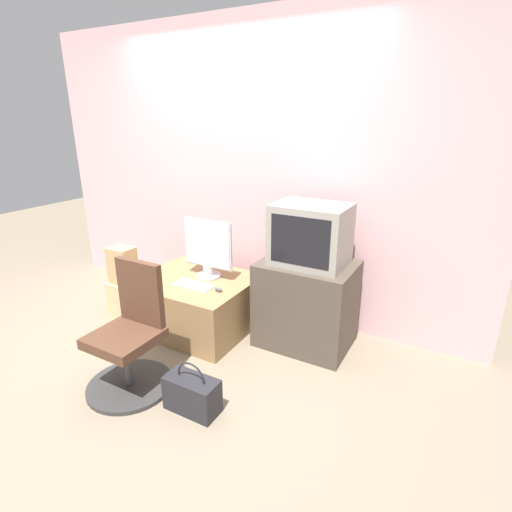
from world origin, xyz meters
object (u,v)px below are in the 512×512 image
object	(u,v)px
keyboard	(194,285)
handbag	(192,394)
main_monitor	(208,250)
mouse	(219,290)
office_chair	(131,342)
cardboard_box_lower	(127,299)
crt_tv	(310,234)

from	to	relation	value
keyboard	handbag	size ratio (longest dim) A/B	0.96
main_monitor	mouse	bearing A→B (deg)	-40.97
office_chair	keyboard	bearing A→B (deg)	92.29
keyboard	mouse	bearing A→B (deg)	1.61
keyboard	mouse	distance (m)	0.24
keyboard	cardboard_box_lower	distance (m)	0.83
handbag	main_monitor	bearing A→B (deg)	119.54
office_chair	handbag	size ratio (longest dim) A/B	2.50
office_chair	handbag	xyz separation A→B (m)	(0.52, -0.02, -0.21)
keyboard	office_chair	world-z (taller)	office_chair
mouse	office_chair	distance (m)	0.80
cardboard_box_lower	handbag	xyz separation A→B (m)	(1.32, -0.72, -0.05)
main_monitor	cardboard_box_lower	bearing A→B (deg)	-160.45
keyboard	handbag	distance (m)	1.00
cardboard_box_lower	handbag	world-z (taller)	handbag
keyboard	cardboard_box_lower	size ratio (longest dim) A/B	1.00
keyboard	office_chair	distance (m)	0.76
crt_tv	office_chair	bearing A→B (deg)	-127.61
main_monitor	office_chair	bearing A→B (deg)	-87.60
main_monitor	handbag	world-z (taller)	main_monitor
keyboard	crt_tv	size ratio (longest dim) A/B	0.60
main_monitor	handbag	xyz separation A→B (m)	(0.56, -0.99, -0.58)
keyboard	cardboard_box_lower	xyz separation A→B (m)	(-0.77, -0.05, -0.29)
office_chair	cardboard_box_lower	world-z (taller)	office_chair
mouse	crt_tv	size ratio (longest dim) A/B	0.13
main_monitor	crt_tv	size ratio (longest dim) A/B	0.92
office_chair	handbag	bearing A→B (deg)	-1.77
main_monitor	mouse	size ratio (longest dim) A/B	7.32
main_monitor	mouse	world-z (taller)	main_monitor
cardboard_box_lower	mouse	bearing A→B (deg)	2.93
crt_tv	handbag	size ratio (longest dim) A/B	1.58
cardboard_box_lower	main_monitor	bearing A→B (deg)	19.55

